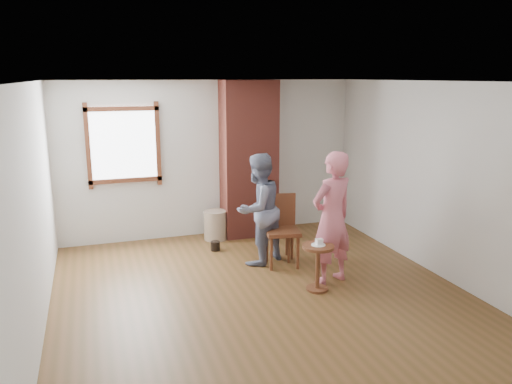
{
  "coord_description": "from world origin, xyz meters",
  "views": [
    {
      "loc": [
        -1.9,
        -5.34,
        2.66
      ],
      "look_at": [
        0.16,
        0.8,
        1.15
      ],
      "focal_mm": 35.0,
      "sensor_mm": 36.0,
      "label": 1
    }
  ],
  "objects_px": {
    "stoneware_crock": "(215,225)",
    "dining_chair_right": "(276,227)",
    "man": "(258,209)",
    "dining_chair_left": "(281,226)",
    "side_table": "(318,260)",
    "person_pink": "(332,218)"
  },
  "relations": [
    {
      "from": "stoneware_crock",
      "to": "person_pink",
      "type": "distance_m",
      "value": 2.49
    },
    {
      "from": "dining_chair_left",
      "to": "man",
      "type": "distance_m",
      "value": 0.4
    },
    {
      "from": "side_table",
      "to": "person_pink",
      "type": "bearing_deg",
      "value": 35.12
    },
    {
      "from": "stoneware_crock",
      "to": "dining_chair_right",
      "type": "height_order",
      "value": "dining_chair_right"
    },
    {
      "from": "stoneware_crock",
      "to": "person_pink",
      "type": "bearing_deg",
      "value": -65.09
    },
    {
      "from": "stoneware_crock",
      "to": "dining_chair_left",
      "type": "height_order",
      "value": "dining_chair_left"
    },
    {
      "from": "stoneware_crock",
      "to": "man",
      "type": "distance_m",
      "value": 1.4
    },
    {
      "from": "dining_chair_left",
      "to": "man",
      "type": "bearing_deg",
      "value": 169.42
    },
    {
      "from": "dining_chair_left",
      "to": "stoneware_crock",
      "type": "bearing_deg",
      "value": 125.29
    },
    {
      "from": "stoneware_crock",
      "to": "dining_chair_right",
      "type": "xyz_separation_m",
      "value": [
        0.66,
        -1.13,
        0.24
      ]
    },
    {
      "from": "person_pink",
      "to": "man",
      "type": "bearing_deg",
      "value": -71.59
    },
    {
      "from": "dining_chair_left",
      "to": "man",
      "type": "xyz_separation_m",
      "value": [
        -0.3,
        0.11,
        0.24
      ]
    },
    {
      "from": "side_table",
      "to": "man",
      "type": "height_order",
      "value": "man"
    },
    {
      "from": "dining_chair_left",
      "to": "person_pink",
      "type": "bearing_deg",
      "value": -56.2
    },
    {
      "from": "stoneware_crock",
      "to": "person_pink",
      "type": "relative_size",
      "value": 0.28
    },
    {
      "from": "stoneware_crock",
      "to": "person_pink",
      "type": "xyz_separation_m",
      "value": [
        1.02,
        -2.19,
        0.63
      ]
    },
    {
      "from": "side_table",
      "to": "man",
      "type": "distance_m",
      "value": 1.28
    },
    {
      "from": "dining_chair_right",
      "to": "man",
      "type": "height_order",
      "value": "man"
    },
    {
      "from": "dining_chair_left",
      "to": "person_pink",
      "type": "distance_m",
      "value": 0.97
    },
    {
      "from": "person_pink",
      "to": "dining_chair_left",
      "type": "bearing_deg",
      "value": -83.02
    },
    {
      "from": "man",
      "to": "side_table",
      "type": "bearing_deg",
      "value": 79.56
    },
    {
      "from": "stoneware_crock",
      "to": "side_table",
      "type": "distance_m",
      "value": 2.5
    }
  ]
}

